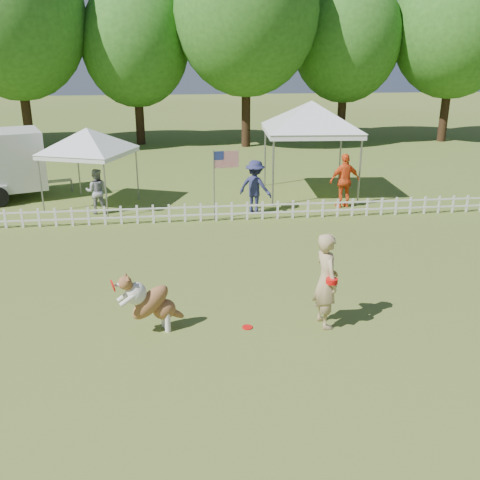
# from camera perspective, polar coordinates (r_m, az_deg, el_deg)

# --- Properties ---
(ground) EXTENTS (120.00, 120.00, 0.00)m
(ground) POSITION_cam_1_polar(r_m,az_deg,el_deg) (10.76, -1.04, -9.19)
(ground) COLOR #3D5C1D
(ground) RESTS_ON ground
(picket_fence) EXTENTS (22.00, 0.08, 0.60)m
(picket_fence) POSITION_cam_1_polar(r_m,az_deg,el_deg) (17.12, -3.38, 2.98)
(picket_fence) COLOR white
(picket_fence) RESTS_ON ground
(handler) EXTENTS (0.55, 0.76, 1.92)m
(handler) POSITION_cam_1_polar(r_m,az_deg,el_deg) (10.54, 9.18, -4.27)
(handler) COLOR tan
(handler) RESTS_ON ground
(dog) EXTENTS (1.30, 0.78, 1.28)m
(dog) POSITION_cam_1_polar(r_m,az_deg,el_deg) (10.41, -9.43, -6.55)
(dog) COLOR brown
(dog) RESTS_ON ground
(frisbee_on_turf) EXTENTS (0.24, 0.24, 0.02)m
(frisbee_on_turf) POSITION_cam_1_polar(r_m,az_deg,el_deg) (10.70, 0.79, -9.29)
(frisbee_on_turf) COLOR red
(frisbee_on_turf) RESTS_ON ground
(canopy_tent_left) EXTENTS (3.34, 3.34, 2.67)m
(canopy_tent_left) POSITION_cam_1_polar(r_m,az_deg,el_deg) (19.32, -15.69, 7.36)
(canopy_tent_left) COLOR white
(canopy_tent_left) RESTS_ON ground
(canopy_tent_right) EXTENTS (3.51, 3.51, 3.40)m
(canopy_tent_right) POSITION_cam_1_polar(r_m,az_deg,el_deg) (20.22, 7.45, 9.50)
(canopy_tent_right) COLOR white
(canopy_tent_right) RESTS_ON ground
(flag_pole) EXTENTS (0.87, 0.25, 2.27)m
(flag_pole) POSITION_cam_1_polar(r_m,az_deg,el_deg) (17.03, -2.78, 5.80)
(flag_pole) COLOR gray
(flag_pole) RESTS_ON ground
(spectator_a) EXTENTS (0.75, 0.60, 1.51)m
(spectator_a) POSITION_cam_1_polar(r_m,az_deg,el_deg) (18.48, -15.03, 5.04)
(spectator_a) COLOR gray
(spectator_a) RESTS_ON ground
(spectator_b) EXTENTS (1.32, 1.19, 1.78)m
(spectator_b) POSITION_cam_1_polar(r_m,az_deg,el_deg) (17.89, 1.62, 5.69)
(spectator_b) COLOR navy
(spectator_b) RESTS_ON ground
(spectator_c) EXTENTS (1.16, 0.62, 1.88)m
(spectator_c) POSITION_cam_1_polar(r_m,az_deg,el_deg) (18.89, 11.11, 6.22)
(spectator_c) COLOR #F1531C
(spectator_c) RESTS_ON ground
(tree_left) EXTENTS (7.40, 7.40, 12.00)m
(tree_left) POSITION_cam_1_polar(r_m,az_deg,el_deg) (31.94, -22.76, 19.62)
(tree_left) COLOR #2A5B1A
(tree_left) RESTS_ON ground
(tree_center_left) EXTENTS (6.00, 6.00, 9.80)m
(tree_center_left) POSITION_cam_1_polar(r_m,az_deg,el_deg) (31.96, -11.05, 18.72)
(tree_center_left) COLOR #2A5B1A
(tree_center_left) RESTS_ON ground
(tree_center_right) EXTENTS (7.60, 7.60, 12.60)m
(tree_center_right) POSITION_cam_1_polar(r_m,az_deg,el_deg) (30.66, 0.67, 21.65)
(tree_center_right) COLOR #2A5B1A
(tree_center_right) RESTS_ON ground
(tree_right) EXTENTS (6.20, 6.20, 10.40)m
(tree_right) POSITION_cam_1_polar(r_m,az_deg,el_deg) (33.39, 11.19, 19.25)
(tree_right) COLOR #2A5B1A
(tree_right) RESTS_ON ground
(tree_far_right) EXTENTS (7.00, 7.00, 11.40)m
(tree_far_right) POSITION_cam_1_polar(r_m,az_deg,el_deg) (34.75, 21.80, 19.12)
(tree_far_right) COLOR #2A5B1A
(tree_far_right) RESTS_ON ground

